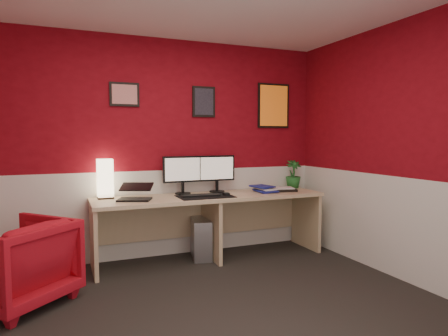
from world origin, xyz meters
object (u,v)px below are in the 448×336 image
(zen_tray, at_px, (281,190))
(desk, at_px, (211,227))
(laptop, at_px, (134,190))
(potted_plant, at_px, (293,174))
(shoji_lamp, at_px, (105,180))
(monitor_left, at_px, (183,169))
(pc_tower, at_px, (201,238))
(armchair, at_px, (16,263))
(monitor_right, at_px, (217,168))

(zen_tray, bearing_deg, desk, -179.57)
(laptop, xyz_separation_m, potted_plant, (2.07, 0.24, 0.07))
(shoji_lamp, distance_m, potted_plant, 2.33)
(monitor_left, xyz_separation_m, pc_tower, (0.18, -0.11, -0.80))
(pc_tower, bearing_deg, potted_plant, 16.72)
(desk, relative_size, zen_tray, 7.43)
(zen_tray, bearing_deg, potted_plant, 32.99)
(shoji_lamp, relative_size, armchair, 0.51)
(monitor_right, bearing_deg, desk, -126.28)
(pc_tower, xyz_separation_m, armchair, (-1.83, -0.65, 0.13))
(shoji_lamp, xyz_separation_m, zen_tray, (2.03, -0.21, -0.18))
(monitor_right, bearing_deg, armchair, -159.86)
(monitor_left, bearing_deg, armchair, -155.31)
(armchair, bearing_deg, monitor_right, 157.52)
(laptop, distance_m, pc_tower, 0.99)
(laptop, bearing_deg, shoji_lamp, 157.99)
(shoji_lamp, relative_size, pc_tower, 0.89)
(pc_tower, relative_size, armchair, 0.58)
(monitor_right, distance_m, zen_tray, 0.83)
(potted_plant, bearing_deg, laptop, -173.45)
(shoji_lamp, bearing_deg, armchair, -135.95)
(laptop, height_order, monitor_right, monitor_right)
(monitor_left, bearing_deg, desk, -37.74)
(monitor_right, distance_m, armchair, 2.31)
(desk, relative_size, potted_plant, 7.29)
(potted_plant, distance_m, armchair, 3.26)
(desk, xyz_separation_m, monitor_left, (-0.27, 0.21, 0.66))
(shoji_lamp, xyz_separation_m, potted_plant, (2.33, -0.02, -0.02))
(pc_tower, bearing_deg, shoji_lamp, -174.95)
(shoji_lamp, xyz_separation_m, laptop, (0.26, -0.25, -0.09))
(armchair, bearing_deg, desk, 153.39)
(monitor_right, xyz_separation_m, pc_tower, (-0.24, -0.12, -0.80))
(monitor_left, relative_size, pc_tower, 1.29)
(desk, height_order, shoji_lamp, shoji_lamp)
(laptop, height_order, monitor_left, monitor_left)
(monitor_left, bearing_deg, pc_tower, -32.51)
(monitor_left, bearing_deg, potted_plant, -0.24)
(monitor_right, distance_m, pc_tower, 0.84)
(monitor_right, height_order, potted_plant, monitor_right)
(monitor_right, height_order, armchair, monitor_right)
(shoji_lamp, xyz_separation_m, pc_tower, (1.03, -0.13, -0.70))
(laptop, bearing_deg, pc_tower, 31.55)
(monitor_left, relative_size, potted_plant, 1.63)
(shoji_lamp, distance_m, pc_tower, 1.26)
(desk, relative_size, monitor_right, 4.48)
(laptop, height_order, pc_tower, laptop)
(monitor_left, xyz_separation_m, zen_tray, (1.17, -0.20, -0.28))
(laptop, distance_m, armchair, 1.28)
(monitor_left, relative_size, zen_tray, 1.66)
(armchair, bearing_deg, pc_tower, 156.81)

